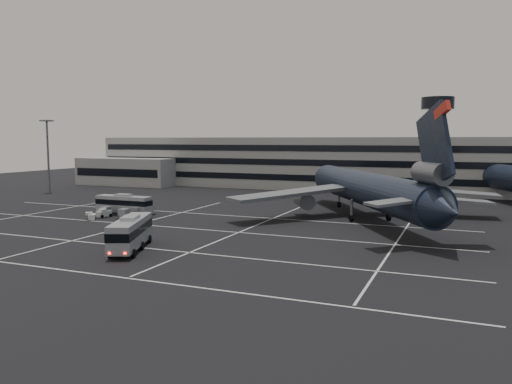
# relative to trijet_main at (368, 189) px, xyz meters

# --- Properties ---
(ground) EXTENTS (260.00, 260.00, 0.00)m
(ground) POSITION_rel_trijet_main_xyz_m (-27.06, -22.76, -5.25)
(ground) COLOR black
(ground) RESTS_ON ground
(lane_markings) EXTENTS (90.00, 55.62, 0.01)m
(lane_markings) POSITION_rel_trijet_main_xyz_m (-26.11, -22.04, -5.24)
(lane_markings) COLOR silver
(lane_markings) RESTS_ON ground
(terminal) EXTENTS (125.00, 26.00, 24.00)m
(terminal) POSITION_rel_trijet_main_xyz_m (-30.01, 48.38, 1.68)
(terminal) COLOR gray
(terminal) RESTS_ON ground
(hills) EXTENTS (352.00, 180.00, 44.00)m
(hills) POSITION_rel_trijet_main_xyz_m (-9.07, 147.24, -17.32)
(hills) COLOR #38332B
(hills) RESTS_ON ground
(lightpole_left) EXTENTS (2.40, 2.40, 18.28)m
(lightpole_left) POSITION_rel_trijet_main_xyz_m (-82.06, 12.24, 6.57)
(lightpole_left) COLOR slate
(lightpole_left) RESTS_ON ground
(trijet_main) EXTENTS (41.78, 52.30, 18.08)m
(trijet_main) POSITION_rel_trijet_main_xyz_m (0.00, 0.00, 0.00)
(trijet_main) COLOR black
(trijet_main) RESTS_ON ground
(bus_near) EXTENTS (7.04, 12.01, 4.19)m
(bus_near) POSITION_rel_trijet_main_xyz_m (-22.36, -34.29, -2.96)
(bus_near) COLOR gray
(bus_near) RESTS_ON ground
(bus_far) EXTENTS (10.67, 2.78, 3.76)m
(bus_far) POSITION_rel_trijet_main_xyz_m (-41.05, -11.25, -3.19)
(bus_far) COLOR gray
(bus_far) RESTS_ON ground
(tug_a) EXTENTS (1.95, 2.64, 1.53)m
(tug_a) POSITION_rel_trijet_main_xyz_m (-42.54, -14.97, -4.57)
(tug_a) COLOR silver
(tug_a) RESTS_ON ground
(tug_b) EXTENTS (2.23, 2.39, 1.33)m
(tug_b) POSITION_rel_trijet_main_xyz_m (-42.55, -17.88, -4.66)
(tug_b) COLOR silver
(tug_b) RESTS_ON ground
(uld_cluster) EXTENTS (7.85, 11.59, 1.74)m
(uld_cluster) POSITION_rel_trijet_main_xyz_m (-40.04, -11.06, -4.40)
(uld_cluster) COLOR #2D2D30
(uld_cluster) RESTS_ON ground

